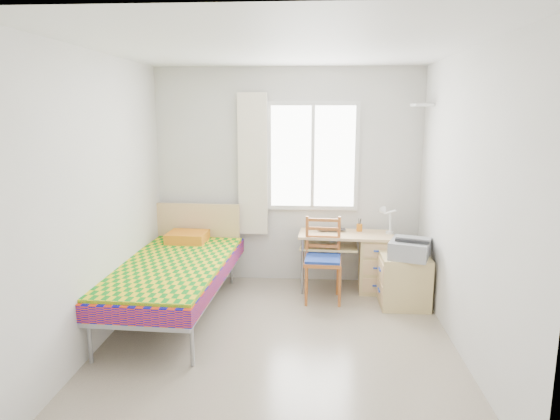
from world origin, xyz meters
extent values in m
plane|color=#BCAD93|center=(0.00, 0.00, 0.00)|extent=(3.50, 3.50, 0.00)
plane|color=white|center=(0.00, 0.00, 2.60)|extent=(3.50, 3.50, 0.00)
plane|color=silver|center=(0.00, 1.75, 1.30)|extent=(3.20, 0.00, 3.20)
plane|color=silver|center=(-1.60, 0.00, 1.30)|extent=(0.00, 3.50, 3.50)
plane|color=silver|center=(1.60, 0.00, 1.30)|extent=(0.00, 3.50, 3.50)
cube|color=white|center=(0.30, 1.73, 1.55)|extent=(1.10, 0.04, 1.30)
cube|color=white|center=(0.30, 1.72, 1.55)|extent=(1.00, 0.02, 1.20)
cube|color=white|center=(0.30, 1.72, 1.55)|extent=(0.04, 0.02, 1.20)
cube|color=white|center=(-0.42, 1.68, 1.45)|extent=(0.35, 0.05, 1.70)
cube|color=white|center=(1.49, 1.40, 2.15)|extent=(0.20, 0.32, 0.03)
cube|color=#999BA1|center=(-1.11, 0.51, 0.38)|extent=(1.12, 2.29, 0.07)
cube|color=red|center=(-1.11, 0.51, 0.47)|extent=(1.16, 2.31, 0.16)
cube|color=yellow|center=(-1.11, 0.49, 0.56)|extent=(1.13, 2.19, 0.03)
cube|color=#DFB475|center=(-1.11, 1.60, 0.67)|extent=(1.07, 0.10, 0.62)
cube|color=orange|center=(-1.16, 1.33, 0.63)|extent=(0.47, 0.40, 0.11)
cylinder|color=#999BA1|center=(-1.54, -0.51, 0.18)|extent=(0.04, 0.04, 0.36)
cylinder|color=#999BA1|center=(-0.68, 1.53, 0.18)|extent=(0.04, 0.04, 0.36)
cube|color=#DFB475|center=(0.70, 1.42, 0.67)|extent=(1.12, 0.56, 0.03)
cube|color=tan|center=(1.06, 1.42, 0.33)|extent=(0.41, 0.50, 0.65)
cube|color=tan|center=(0.50, 1.42, 0.53)|extent=(0.68, 0.50, 0.02)
cylinder|color=#999BA1|center=(0.20, 1.22, 0.33)|extent=(0.03, 0.03, 0.65)
cylinder|color=#999BA1|center=(0.20, 1.62, 0.33)|extent=(0.03, 0.03, 0.65)
cube|color=#A2551F|center=(0.43, 1.04, 0.45)|extent=(0.43, 0.43, 0.04)
cube|color=navy|center=(0.43, 1.04, 0.48)|extent=(0.40, 0.40, 0.04)
cube|color=#A2551F|center=(0.43, 1.22, 0.73)|extent=(0.36, 0.05, 0.40)
cylinder|color=#A2551F|center=(0.25, 0.86, 0.23)|extent=(0.03, 0.03, 0.45)
cylinder|color=#A2551F|center=(0.61, 1.22, 0.46)|extent=(0.04, 0.04, 0.92)
cube|color=tan|center=(1.31, 0.94, 0.28)|extent=(0.51, 0.46, 0.56)
cube|color=#DFB475|center=(1.05, 0.94, 0.41)|extent=(0.01, 0.42, 0.20)
cube|color=#DFB475|center=(1.05, 0.94, 0.17)|extent=(0.01, 0.42, 0.20)
cube|color=#97999E|center=(1.34, 0.90, 0.65)|extent=(0.52, 0.55, 0.18)
cube|color=black|center=(1.34, 0.90, 0.75)|extent=(0.41, 0.45, 0.02)
imported|color=black|center=(0.54, 1.48, 0.69)|extent=(0.34, 0.23, 0.03)
cylinder|color=orange|center=(0.86, 1.54, 0.73)|extent=(0.08, 0.08, 0.09)
cylinder|color=white|center=(1.21, 1.44, 0.70)|extent=(0.09, 0.09, 0.03)
cylinder|color=white|center=(1.21, 1.44, 0.83)|extent=(0.02, 0.11, 0.25)
cylinder|color=white|center=(1.19, 1.36, 0.95)|extent=(0.12, 0.22, 0.10)
cone|color=white|center=(1.11, 1.26, 0.98)|extent=(0.13, 0.14, 0.12)
imported|color=gray|center=(0.47, 1.45, 0.59)|extent=(0.25, 0.27, 0.02)
camera|label=1|loc=(0.30, -4.27, 2.09)|focal=32.00mm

